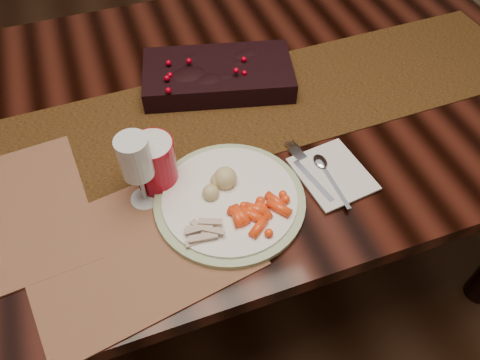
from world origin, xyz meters
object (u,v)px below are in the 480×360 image
object	(u,v)px
baby_carrots	(260,214)
red_cup	(155,163)
mashed_potatoes	(220,182)
wine_glass	(139,172)
dinner_plate	(230,200)
turkey_shreds	(205,230)
napkin	(332,174)
placemat_main	(138,250)
centerpiece	(218,72)
dining_table	(209,200)

from	to	relation	value
baby_carrots	red_cup	bearing A→B (deg)	134.84
mashed_potatoes	wine_glass	size ratio (longest dim) A/B	0.51
mashed_potatoes	dinner_plate	bearing A→B (deg)	-69.44
mashed_potatoes	wine_glass	bearing A→B (deg)	164.04
dinner_plate	turkey_shreds	distance (m)	0.09
mashed_potatoes	napkin	bearing A→B (deg)	-7.46
placemat_main	turkey_shreds	bearing A→B (deg)	-17.63
placemat_main	mashed_potatoes	distance (m)	0.20
baby_carrots	red_cup	xyz separation A→B (m)	(-0.16, 0.16, 0.03)
placemat_main	turkey_shreds	size ratio (longest dim) A/B	5.14
centerpiece	placemat_main	bearing A→B (deg)	-125.85
centerpiece	napkin	size ratio (longest dim) A/B	2.29
placemat_main	dinner_plate	xyz separation A→B (m)	(0.20, 0.04, 0.01)
mashed_potatoes	red_cup	distance (m)	0.13
dining_table	mashed_potatoes	xyz separation A→B (m)	(-0.04, -0.27, 0.42)
baby_carrots	red_cup	distance (m)	0.23
centerpiece	turkey_shreds	xyz separation A→B (m)	(-0.16, -0.41, -0.01)
turkey_shreds	red_cup	xyz separation A→B (m)	(-0.05, 0.16, 0.03)
placemat_main	napkin	world-z (taller)	napkin
napkin	red_cup	bearing A→B (deg)	156.29
dinner_plate	baby_carrots	size ratio (longest dim) A/B	2.87
placemat_main	centerpiece	bearing A→B (deg)	44.46
napkin	wine_glass	distance (m)	0.39
turkey_shreds	wine_glass	bearing A→B (deg)	124.14
baby_carrots	turkey_shreds	size ratio (longest dim) A/B	1.34
baby_carrots	mashed_potatoes	bearing A→B (deg)	119.51
turkey_shreds	red_cup	size ratio (longest dim) A/B	0.68
centerpiece	wine_glass	distance (m)	0.38
centerpiece	wine_glass	size ratio (longest dim) A/B	2.10
dinner_plate	mashed_potatoes	bearing A→B (deg)	110.56
dining_table	placemat_main	bearing A→B (deg)	-123.62
centerpiece	placemat_main	world-z (taller)	centerpiece
turkey_shreds	wine_glass	xyz separation A→B (m)	(-0.09, 0.13, 0.06)
baby_carrots	placemat_main	bearing A→B (deg)	175.61
mashed_potatoes	centerpiece	bearing A→B (deg)	72.75
centerpiece	wine_glass	bearing A→B (deg)	-130.88
placemat_main	red_cup	xyz separation A→B (m)	(0.07, 0.14, 0.06)
baby_carrots	napkin	world-z (taller)	baby_carrots
dinner_plate	placemat_main	bearing A→B (deg)	-167.56
wine_glass	mashed_potatoes	bearing A→B (deg)	-15.96
placemat_main	mashed_potatoes	size ratio (longest dim) A/B	4.57
centerpiece	placemat_main	size ratio (longest dim) A/B	0.90
dinner_plate	baby_carrots	world-z (taller)	baby_carrots
baby_carrots	centerpiece	bearing A→B (deg)	82.82
centerpiece	napkin	distance (m)	0.38
baby_carrots	wine_glass	distance (m)	0.24
red_cup	placemat_main	bearing A→B (deg)	-117.72
mashed_potatoes	red_cup	size ratio (longest dim) A/B	0.76
napkin	red_cup	xyz separation A→B (m)	(-0.34, 0.10, 0.05)
baby_carrots	napkin	size ratio (longest dim) A/B	0.67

